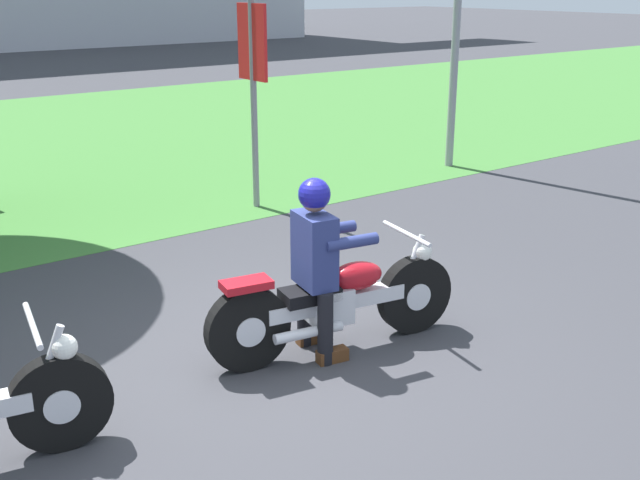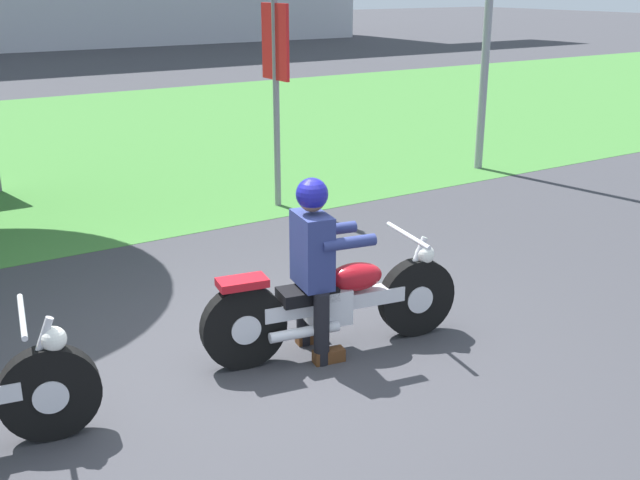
{
  "view_description": "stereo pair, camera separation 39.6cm",
  "coord_description": "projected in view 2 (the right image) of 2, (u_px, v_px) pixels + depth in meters",
  "views": [
    {
      "loc": [
        -2.7,
        -4.5,
        2.76
      ],
      "look_at": [
        0.66,
        0.01,
        0.85
      ],
      "focal_mm": 43.1,
      "sensor_mm": 36.0,
      "label": 1
    },
    {
      "loc": [
        -2.37,
        -4.72,
        2.76
      ],
      "look_at": [
        0.66,
        0.01,
        0.85
      ],
      "focal_mm": 43.1,
      "sensor_mm": 36.0,
      "label": 2
    }
  ],
  "objects": [
    {
      "name": "rider_lead",
      "position": [
        314.0,
        254.0,
        5.73
      ],
      "size": [
        0.6,
        0.52,
        1.4
      ],
      "rotation": [
        0.0,
        0.0,
        -0.18
      ],
      "color": "black",
      "rests_on": "ground"
    },
    {
      "name": "motorcycle_lead",
      "position": [
        335.0,
        303.0,
        5.92
      ],
      "size": [
        2.09,
        0.69,
        0.88
      ],
      "rotation": [
        0.0,
        0.0,
        -0.18
      ],
      "color": "black",
      "rests_on": "ground"
    },
    {
      "name": "sign_banner",
      "position": [
        276.0,
        69.0,
        9.36
      ],
      "size": [
        0.08,
        0.6,
        2.6
      ],
      "color": "gray",
      "rests_on": "ground"
    },
    {
      "name": "grass_verge",
      "position": [
        1.0,
        150.0,
        13.11
      ],
      "size": [
        60.0,
        12.0,
        0.01
      ],
      "primitive_type": "cube",
      "color": "#3D7533",
      "rests_on": "ground"
    },
    {
      "name": "ground",
      "position": [
        248.0,
        360.0,
        5.86
      ],
      "size": [
        120.0,
        120.0,
        0.0
      ],
      "primitive_type": "plane",
      "color": "#38383D"
    }
  ]
}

